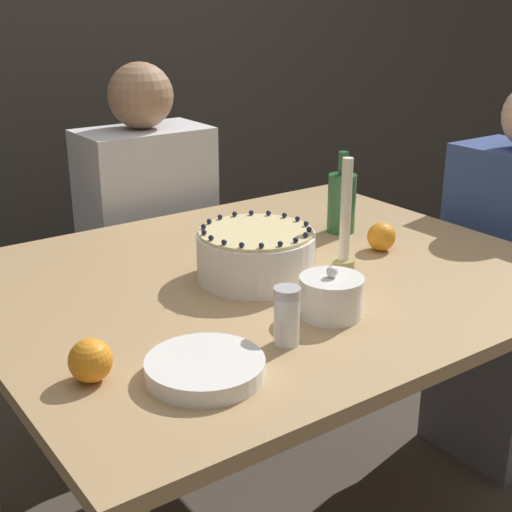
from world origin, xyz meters
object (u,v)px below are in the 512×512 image
object	(u,v)px
candle	(345,224)
bottle	(342,202)
sugar_shaker	(287,316)
person_woman_floral	(511,303)
sugar_bowl	(331,296)
cake	(256,254)
person_man_blue_shirt	(150,271)

from	to	relation	value
candle	bottle	xyz separation A→B (m)	(0.17, 0.20, -0.02)
sugar_shaker	person_woman_floral	size ratio (longest dim) A/B	0.10
sugar_bowl	bottle	size ratio (longest dim) A/B	0.59
cake	sugar_shaker	size ratio (longest dim) A/B	2.40
bottle	person_woman_floral	distance (m)	0.65
cake	bottle	world-z (taller)	bottle
bottle	cake	bearing A→B (deg)	-159.78
candle	person_woman_floral	xyz separation A→B (m)	(0.68, -0.01, -0.37)
sugar_shaker	bottle	bearing A→B (deg)	39.86
person_man_blue_shirt	sugar_bowl	bearing A→B (deg)	84.34
candle	person_woman_floral	world-z (taller)	person_woman_floral
cake	person_woman_floral	bearing A→B (deg)	-4.95
person_woman_floral	person_man_blue_shirt	bearing A→B (deg)	43.55
candle	person_man_blue_shirt	xyz separation A→B (m)	(-0.11, 0.81, -0.35)
sugar_shaker	candle	bearing A→B (deg)	33.71
sugar_bowl	sugar_shaker	xyz separation A→B (m)	(-0.15, -0.05, 0.01)
sugar_shaker	bottle	xyz separation A→B (m)	(0.53, 0.44, 0.03)
candle	person_man_blue_shirt	world-z (taller)	person_man_blue_shirt
cake	person_man_blue_shirt	bearing A→B (deg)	82.08
sugar_shaker	person_man_blue_shirt	bearing A→B (deg)	76.73
person_man_blue_shirt	person_woman_floral	bearing A→B (deg)	133.55
sugar_bowl	sugar_shaker	size ratio (longest dim) A/B	1.16
sugar_shaker	person_woman_floral	bearing A→B (deg)	12.11
sugar_bowl	candle	bearing A→B (deg)	42.73
person_man_blue_shirt	bottle	bearing A→B (deg)	114.72
candle	bottle	size ratio (longest dim) A/B	1.19
person_woman_floral	sugar_bowl	bearing A→B (deg)	101.24
bottle	person_man_blue_shirt	size ratio (longest dim) A/B	0.19
sugar_shaker	candle	distance (m)	0.43
person_woman_floral	bottle	bearing A→B (deg)	66.63
cake	sugar_bowl	bearing A→B (deg)	-88.87
sugar_shaker	sugar_bowl	bearing A→B (deg)	17.19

